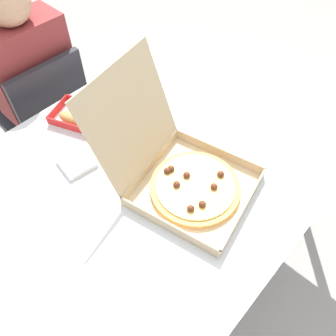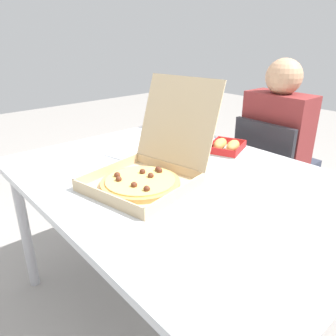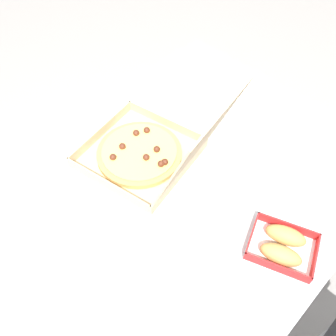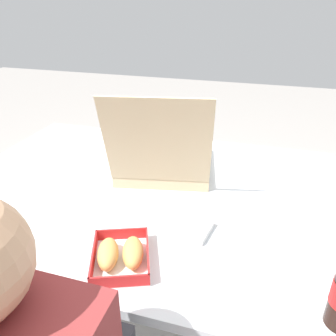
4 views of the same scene
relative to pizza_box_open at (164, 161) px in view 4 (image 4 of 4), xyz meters
name	(u,v)px [view 4 (image 4 of 4)]	position (x,y,z in m)	size (l,w,h in m)	color
ground_plane	(148,321)	(0.04, 0.14, -0.78)	(10.00, 10.00, 0.00)	gray
dining_table	(143,202)	(0.04, 0.14, -0.12)	(1.45, 1.06, 0.73)	silver
pizza_box_open	(164,161)	(0.00, 0.00, 0.00)	(0.44, 0.54, 0.38)	tan
bread_side_box	(121,255)	(-0.04, 0.52, -0.03)	(0.21, 0.23, 0.06)	white
paper_menu	(288,180)	(-0.48, -0.08, -0.05)	(0.21, 0.15, 0.00)	white
napkin_pile	(191,229)	(-0.19, 0.34, -0.04)	(0.11, 0.11, 0.02)	white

